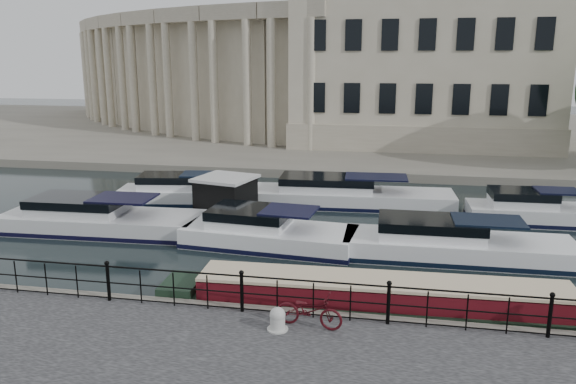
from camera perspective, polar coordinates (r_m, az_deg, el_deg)
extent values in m
plane|color=black|center=(18.25, -2.75, -10.59)|extent=(160.00, 160.00, 0.00)
cube|color=#6B665B|center=(55.80, 6.59, 5.99)|extent=(120.00, 42.00, 0.55)
cylinder|color=black|center=(17.25, -17.79, -8.75)|extent=(0.10, 0.10, 1.10)
sphere|color=black|center=(17.04, -17.94, -6.88)|extent=(0.14, 0.14, 0.14)
cylinder|color=black|center=(15.82, -4.71, -10.19)|extent=(0.10, 0.10, 1.10)
sphere|color=black|center=(15.59, -4.76, -8.17)|extent=(0.14, 0.14, 0.14)
cylinder|color=black|center=(15.32, 10.16, -11.18)|extent=(0.10, 0.10, 1.10)
sphere|color=black|center=(15.08, 10.26, -9.11)|extent=(0.14, 0.14, 0.14)
cylinder|color=black|center=(15.85, 25.07, -11.44)|extent=(0.10, 0.10, 1.10)
sphere|color=black|center=(15.62, 25.29, -9.43)|extent=(0.14, 0.14, 0.14)
cylinder|color=black|center=(15.62, -4.75, -8.51)|extent=(24.00, 0.05, 0.05)
cylinder|color=black|center=(15.82, -4.71, -10.19)|extent=(24.00, 0.04, 0.04)
cylinder|color=black|center=(16.01, -4.68, -11.73)|extent=(24.00, 0.04, 0.04)
cube|color=#ADA38C|center=(49.24, 13.45, 13.23)|extent=(20.00, 14.00, 14.00)
cube|color=#9E937F|center=(49.59, 13.08, 6.29)|extent=(20.30, 14.30, 2.00)
cube|color=#ADA38C|center=(45.82, 1.60, 11.72)|extent=(5.73, 4.06, 11.00)
cube|color=#9E937F|center=(44.09, 0.63, 18.03)|extent=(5.62, 2.73, 1.20)
cylinder|color=#ADA38C|center=(42.86, 2.37, 10.79)|extent=(0.70, 0.70, 9.80)
cylinder|color=#ADA38C|center=(44.13, -1.68, 10.87)|extent=(0.70, 0.70, 9.80)
cube|color=#ADA38C|center=(48.24, -4.08, 11.78)|extent=(5.90, 4.56, 11.00)
cube|color=#9E937F|center=(46.71, -5.63, 17.71)|extent=(5.62, 3.30, 1.20)
cylinder|color=#ADA38C|center=(45.21, -4.17, 10.91)|extent=(0.70, 0.70, 9.80)
cylinder|color=#ADA38C|center=(47.13, -7.53, 10.93)|extent=(0.70, 0.70, 9.80)
cube|color=#ADA38C|center=(51.54, -8.73, 11.76)|extent=(5.99, 4.99, 11.00)
cube|color=#9E937F|center=(50.26, -10.64, 17.25)|extent=(5.55, 3.83, 1.20)
cylinder|color=#ADA38C|center=(48.59, -9.52, 10.93)|extent=(0.70, 0.70, 9.80)
cylinder|color=#ADA38C|center=(51.02, -12.12, 10.93)|extent=(0.70, 0.70, 9.80)
cube|color=#ADA38C|center=(55.53, -12.30, 11.73)|extent=(5.99, 5.36, 11.00)
cube|color=#9E937F|center=(54.53, -14.38, 16.75)|extent=(5.40, 4.29, 1.20)
cylinder|color=#ADA38C|center=(52.76, -13.60, 10.93)|extent=(0.70, 0.70, 9.80)
cylinder|color=#ADA38C|center=(55.55, -15.47, 10.93)|extent=(0.70, 0.70, 9.80)
cube|color=#ADA38C|center=(60.02, -14.87, 11.70)|extent=(5.91, 5.64, 11.00)
cube|color=#9E937F|center=(59.30, -16.99, 16.29)|extent=(5.16, 4.70, 1.20)
cylinder|color=#ADA38C|center=(57.50, -16.50, 10.94)|extent=(0.70, 0.70, 9.80)
cylinder|color=#ADA38C|center=(60.53, -17.75, 10.95)|extent=(0.70, 0.70, 9.80)
cube|color=#ADA38C|center=(64.85, -16.56, 11.69)|extent=(5.74, 5.85, 11.00)
cube|color=#9E937F|center=(64.40, -18.64, 15.91)|extent=(4.86, 5.04, 1.20)
cylinder|color=#ADA38C|center=(62.61, -18.39, 10.97)|extent=(0.70, 0.70, 9.80)
cylinder|color=#ADA38C|center=(65.79, -19.12, 11.00)|extent=(0.70, 0.70, 9.80)
cube|color=#ADA38C|center=(69.89, -17.52, 11.71)|extent=(5.49, 5.97, 11.00)
cube|color=#9E937F|center=(69.70, -19.50, 15.61)|extent=(4.48, 5.30, 1.20)
cylinder|color=#ADA38C|center=(67.94, -19.46, 11.03)|extent=(0.70, 0.70, 9.80)
cylinder|color=#ADA38C|center=(71.21, -19.76, 11.09)|extent=(0.70, 0.70, 9.80)
cube|color=#ADA38C|center=(75.03, -17.87, 11.77)|extent=(5.16, 6.00, 11.00)
cube|color=#9E937F|center=(75.08, -19.73, 15.38)|extent=(4.04, 5.49, 1.20)
cylinder|color=#ADA38C|center=(73.39, -19.85, 11.13)|extent=(0.70, 0.70, 9.80)
cylinder|color=#ADA38C|center=(76.67, -19.82, 11.19)|extent=(0.70, 0.70, 9.80)
cube|color=#ADA38C|center=(80.18, -17.73, 11.84)|extent=(4.76, 5.95, 11.00)
cube|color=#9E937F|center=(80.46, -19.45, 15.22)|extent=(3.54, 5.60, 1.20)
cylinder|color=#ADA38C|center=(78.85, -19.70, 11.24)|extent=(0.70, 0.70, 9.80)
cylinder|color=#ADA38C|center=(82.11, -19.40, 11.33)|extent=(0.70, 0.70, 9.80)
imported|color=#400B11|center=(14.98, 2.19, -11.91)|extent=(1.85, 0.87, 0.93)
cylinder|color=#B6B6B2|center=(14.93, -1.07, -13.09)|extent=(0.39, 0.39, 0.41)
sphere|color=#B6B6B2|center=(14.84, -1.07, -12.38)|extent=(0.41, 0.41, 0.41)
cylinder|color=#B6B6B2|center=(15.02, -1.06, -13.73)|extent=(0.55, 0.55, 0.04)
cube|color=black|center=(17.08, 9.37, -12.15)|extent=(13.44, 2.21, 0.80)
cube|color=#520B14|center=(16.81, 9.45, -10.15)|extent=(10.76, 1.86, 0.63)
cube|color=beige|center=(16.66, 9.51, -8.89)|extent=(10.76, 1.91, 0.09)
cube|color=#6B665B|center=(26.46, -6.27, -2.83)|extent=(3.88, 3.47, 0.28)
cube|color=black|center=(26.19, -6.32, -0.62)|extent=(2.67, 2.67, 1.99)
cube|color=silver|center=(25.97, -6.38, 1.41)|extent=(2.94, 2.94, 0.13)
cube|color=silver|center=(26.03, -18.31, -3.38)|extent=(8.78, 3.16, 1.20)
cube|color=black|center=(26.05, -18.29, -3.55)|extent=(8.87, 3.19, 0.18)
cube|color=silver|center=(26.29, -20.47, -1.46)|extent=(3.99, 2.48, 0.90)
cube|color=black|center=(25.23, -16.42, -0.59)|extent=(2.67, 2.09, 0.08)
cube|color=white|center=(22.83, -1.87, -5.02)|extent=(7.09, 3.35, 1.20)
cube|color=black|center=(22.85, -1.87, -5.21)|extent=(7.16, 3.38, 0.18)
cube|color=white|center=(22.83, -3.86, -2.81)|extent=(3.28, 2.52, 0.90)
cube|color=black|center=(22.21, 0.13, -1.90)|extent=(2.23, 2.10, 0.08)
cube|color=white|center=(22.39, 16.80, -5.98)|extent=(8.57, 2.63, 1.20)
cube|color=black|center=(22.42, 16.79, -6.18)|extent=(8.66, 2.66, 0.18)
cube|color=white|center=(22.03, 14.30, -3.82)|extent=(3.87, 2.12, 0.90)
cube|color=black|center=(22.15, 19.67, -2.75)|extent=(2.58, 1.81, 0.08)
cube|color=white|center=(29.98, -10.21, -0.72)|extent=(7.23, 3.29, 1.20)
cube|color=black|center=(30.00, -10.21, -0.87)|extent=(7.30, 3.33, 0.18)
cube|color=white|center=(29.97, -11.84, 0.87)|extent=(3.38, 2.31, 0.90)
cube|color=black|center=(29.51, -8.73, 1.80)|extent=(2.31, 1.89, 0.08)
cube|color=silver|center=(29.14, 6.41, -1.00)|extent=(10.48, 3.22, 1.20)
cube|color=black|center=(29.16, 6.41, -1.15)|extent=(10.58, 3.25, 0.18)
cube|color=silver|center=(29.00, 4.00, 0.71)|extent=(4.76, 2.45, 0.90)
cube|color=black|center=(28.84, 8.95, 1.52)|extent=(3.20, 2.05, 0.08)
cube|color=silver|center=(28.41, 23.99, -2.48)|extent=(6.29, 2.39, 1.20)
cube|color=black|center=(28.43, 23.97, -2.64)|extent=(6.35, 2.42, 0.18)
cube|color=silver|center=(28.02, 22.68, -0.77)|extent=(2.85, 1.91, 0.90)
cube|color=black|center=(28.30, 25.71, 0.11)|extent=(1.91, 1.62, 0.08)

